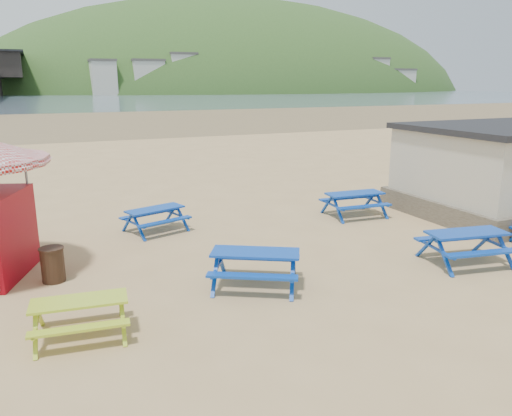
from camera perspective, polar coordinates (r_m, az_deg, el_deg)
name	(u,v)px	position (r m, az deg, el deg)	size (l,w,h in m)	color
ground	(259,259)	(13.49, 0.34, -5.80)	(400.00, 400.00, 0.00)	tan
wet_sand	(79,120)	(66.93, -19.59, 9.48)	(400.00, 400.00, 0.00)	olive
sea	(48,96)	(181.70, -22.67, 11.72)	(400.00, 400.00, 0.00)	#465864
picnic_table_blue_a	(156,220)	(16.11, -11.41, -1.33)	(2.16, 1.93, 0.76)	#003298
picnic_table_blue_c	(354,204)	(17.94, 11.17, 0.42)	(2.11, 1.75, 0.84)	#003298
picnic_table_blue_d	(255,269)	(11.63, -0.08, -6.94)	(2.55, 2.41, 0.84)	#003298
picnic_table_blue_e	(465,248)	(14.12, 22.81, -4.19)	(2.31, 1.98, 0.86)	#003298
picnic_table_yellow	(81,318)	(10.04, -19.40, -11.75)	(1.87, 1.57, 0.72)	#8EB41D
litter_bin	(53,264)	(12.82, -22.22, -5.98)	(0.57, 0.57, 0.84)	#392315
amenity_block	(512,169)	(20.33, 27.23, 4.02)	(7.40, 5.40, 3.15)	#665B4C
headland_town	(236,111)	(259.75, -2.33, 11.03)	(264.00, 144.00, 108.00)	#2D4C1E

